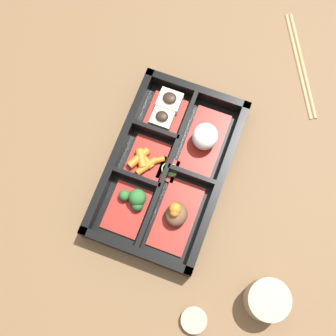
{
  "coord_description": "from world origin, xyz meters",
  "views": [
    {
      "loc": [
        0.22,
        0.08,
        0.84
      ],
      "look_at": [
        0.0,
        0.0,
        0.03
      ],
      "focal_mm": 50.0,
      "sensor_mm": 36.0,
      "label": 1
    }
  ],
  "objects_px": {
    "tea_cup": "(267,300)",
    "sauce_dish": "(194,320)",
    "chopsticks": "(301,64)",
    "bowl_rice": "(205,138)"
  },
  "relations": [
    {
      "from": "tea_cup",
      "to": "sauce_dish",
      "type": "relative_size",
      "value": 1.59
    },
    {
      "from": "tea_cup",
      "to": "chopsticks",
      "type": "relative_size",
      "value": 0.33
    },
    {
      "from": "tea_cup",
      "to": "chopsticks",
      "type": "height_order",
      "value": "tea_cup"
    },
    {
      "from": "chopsticks",
      "to": "sauce_dish",
      "type": "distance_m",
      "value": 0.53
    },
    {
      "from": "bowl_rice",
      "to": "tea_cup",
      "type": "distance_m",
      "value": 0.3
    },
    {
      "from": "tea_cup",
      "to": "sauce_dish",
      "type": "bearing_deg",
      "value": -54.41
    },
    {
      "from": "tea_cup",
      "to": "chopsticks",
      "type": "xyz_separation_m",
      "value": [
        -0.46,
        -0.06,
        -0.03
      ]
    },
    {
      "from": "bowl_rice",
      "to": "tea_cup",
      "type": "bearing_deg",
      "value": 39.2
    },
    {
      "from": "chopsticks",
      "to": "bowl_rice",
      "type": "bearing_deg",
      "value": -29.47
    },
    {
      "from": "chopsticks",
      "to": "tea_cup",
      "type": "bearing_deg",
      "value": 7.98
    }
  ]
}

